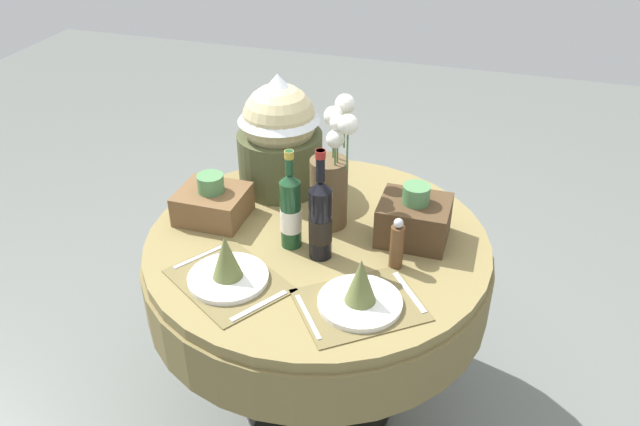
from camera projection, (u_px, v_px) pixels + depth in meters
ground at (318, 402)px, 2.51m from camera, size 8.00×8.00×0.00m
dining_table at (318, 273)px, 2.17m from camera, size 1.15×1.15×0.78m
place_setting_left at (227, 268)px, 1.88m from camera, size 0.43×0.40×0.16m
place_setting_right at (360, 292)px, 1.78m from camera, size 0.43×0.41×0.16m
flower_vase at (331, 177)px, 2.08m from camera, size 0.17×0.21×0.43m
wine_bottle_left at (320, 219)px, 1.94m from camera, size 0.07×0.07×0.37m
wine_bottle_rear at (291, 210)px, 1.99m from camera, size 0.07×0.07×0.34m
pepper_mill at (397, 245)px, 1.92m from camera, size 0.04×0.04×0.17m
gift_tub_back_left at (279, 130)px, 2.27m from camera, size 0.31×0.31×0.43m
woven_basket_side_left at (213, 202)px, 2.17m from camera, size 0.22×0.20×0.16m
woven_basket_side_right at (414, 219)px, 2.05m from camera, size 0.22×0.19×0.20m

